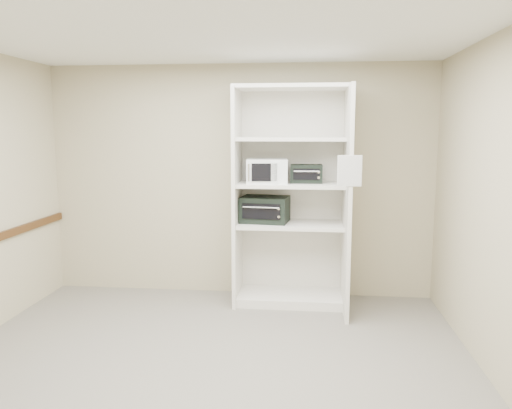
# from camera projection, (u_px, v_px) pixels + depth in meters

# --- Properties ---
(floor) EXTENTS (4.50, 4.00, 0.01)m
(floor) POSITION_uv_depth(u_px,v_px,m) (207.00, 369.00, 4.10)
(floor) COLOR #686259
(floor) RESTS_ON ground
(ceiling) EXTENTS (4.50, 4.00, 0.01)m
(ceiling) POSITION_uv_depth(u_px,v_px,m) (201.00, 27.00, 3.70)
(ceiling) COLOR white
(wall_back) EXTENTS (4.50, 0.02, 2.70)m
(wall_back) POSITION_uv_depth(u_px,v_px,m) (239.00, 181.00, 5.87)
(wall_back) COLOR tan
(wall_back) RESTS_ON ground
(wall_front) EXTENTS (4.50, 0.02, 2.70)m
(wall_front) POSITION_uv_depth(u_px,v_px,m) (98.00, 285.00, 1.93)
(wall_front) COLOR tan
(wall_front) RESTS_ON ground
(wall_right) EXTENTS (0.02, 4.00, 2.70)m
(wall_right) POSITION_uv_depth(u_px,v_px,m) (504.00, 212.00, 3.67)
(wall_right) COLOR tan
(wall_right) RESTS_ON ground
(shelving_unit) EXTENTS (1.24, 0.92, 2.42)m
(shelving_unit) POSITION_uv_depth(u_px,v_px,m) (295.00, 204.00, 5.54)
(shelving_unit) COLOR silver
(shelving_unit) RESTS_ON floor
(microwave) EXTENTS (0.47, 0.38, 0.26)m
(microwave) POSITION_uv_depth(u_px,v_px,m) (267.00, 171.00, 5.46)
(microwave) COLOR white
(microwave) RESTS_ON shelving_unit
(toaster_oven_upper) EXTENTS (0.35, 0.27, 0.20)m
(toaster_oven_upper) POSITION_uv_depth(u_px,v_px,m) (306.00, 174.00, 5.51)
(toaster_oven_upper) COLOR black
(toaster_oven_upper) RESTS_ON shelving_unit
(toaster_oven_lower) EXTENTS (0.56, 0.45, 0.29)m
(toaster_oven_lower) POSITION_uv_depth(u_px,v_px,m) (265.00, 209.00, 5.61)
(toaster_oven_lower) COLOR black
(toaster_oven_lower) RESTS_ON shelving_unit
(paper_sign) EXTENTS (0.23, 0.03, 0.30)m
(paper_sign) POSITION_uv_depth(u_px,v_px,m) (350.00, 171.00, 4.80)
(paper_sign) COLOR white
(paper_sign) RESTS_ON shelving_unit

